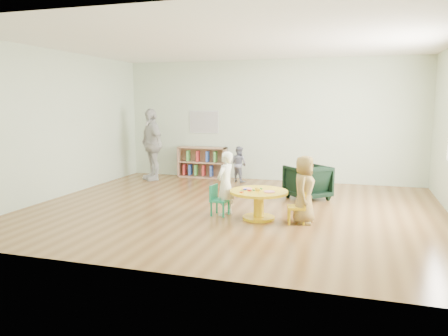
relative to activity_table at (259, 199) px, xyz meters
name	(u,v)px	position (x,y,z in m)	size (l,w,h in m)	color
room	(235,98)	(-0.55, 0.53, 1.58)	(7.10, 7.00, 2.80)	brown
activity_table	(259,199)	(0.00, 0.00, 0.00)	(0.91, 0.91, 0.50)	yellow
kid_chair_left	(218,199)	(-0.68, 0.03, -0.05)	(0.30, 0.30, 0.50)	#1A9364
kid_chair_right	(299,206)	(0.63, -0.08, -0.05)	(0.32, 0.32, 0.50)	yellow
bookshelf	(202,162)	(-2.18, 3.39, 0.05)	(1.20, 0.30, 0.75)	#A5795C
alphabet_poster	(204,122)	(-2.16, 3.51, 1.04)	(0.74, 0.01, 0.54)	silver
armchair	(308,182)	(0.57, 1.68, 0.01)	(0.69, 0.72, 0.65)	black
child_left	(225,184)	(-0.57, 0.07, 0.21)	(0.38, 0.25, 1.04)	white
child_right	(304,190)	(0.70, -0.03, 0.20)	(0.51, 0.33, 1.03)	yellow
toddler	(239,164)	(-1.15, 3.07, 0.10)	(0.40, 0.31, 0.82)	#181D3E
adult_caretaker	(152,144)	(-3.20, 2.73, 0.53)	(0.98, 0.41, 1.68)	silver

